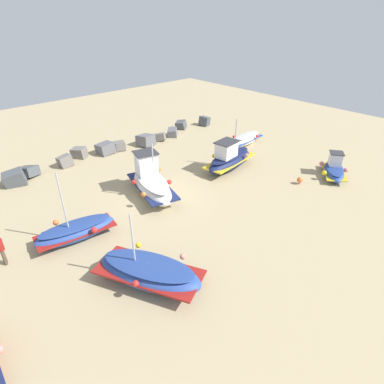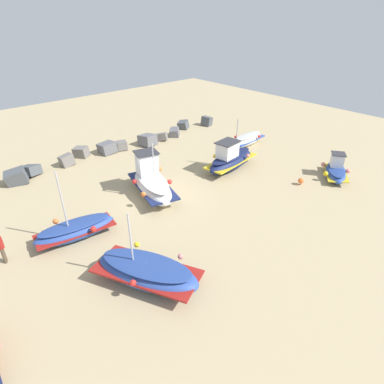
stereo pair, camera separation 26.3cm
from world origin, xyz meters
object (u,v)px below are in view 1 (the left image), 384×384
fishing_boat_0 (229,159)px  fishing_boat_1 (151,183)px  fishing_boat_5 (334,169)px  person_walking (1,248)px  fishing_boat_4 (149,272)px  fishing_boat_3 (76,231)px  mooring_buoy_0 (300,180)px  fishing_boat_6 (245,139)px

fishing_boat_0 → fishing_boat_1: size_ratio=0.97×
fishing_boat_5 → person_walking: bearing=128.5°
fishing_boat_4 → person_walking: bearing=-167.7°
fishing_boat_1 → person_walking: size_ratio=3.15×
fishing_boat_3 → fishing_boat_4: bearing=-70.3°
mooring_buoy_0 → fishing_boat_3: bearing=162.1°
fishing_boat_3 → mooring_buoy_0: 15.09m
fishing_boat_5 → person_walking: fishing_boat_5 is taller
fishing_boat_6 → mooring_buoy_0: bearing=62.7°
fishing_boat_0 → fishing_boat_5: fishing_boat_0 is taller
fishing_boat_0 → fishing_boat_6: (4.85, 2.42, -0.30)m
fishing_boat_4 → person_walking: 7.20m
fishing_boat_1 → fishing_boat_5: 13.36m
fishing_boat_3 → fishing_boat_6: bearing=17.0°
fishing_boat_6 → person_walking: person_walking is taller
fishing_boat_6 → fishing_boat_4: bearing=20.8°
fishing_boat_4 → mooring_buoy_0: bearing=65.8°
fishing_boat_1 → person_walking: (-9.22, -0.71, 0.11)m
fishing_boat_3 → fishing_boat_4: fishing_boat_3 is taller
mooring_buoy_0 → fishing_boat_6: bearing=67.8°
fishing_boat_3 → fishing_boat_1: bearing=19.3°
person_walking → fishing_boat_6: bearing=23.5°
fishing_boat_1 → fishing_boat_4: bearing=158.0°
fishing_boat_3 → fishing_boat_5: 18.19m
fishing_boat_0 → fishing_boat_5: 7.67m
fishing_boat_0 → fishing_boat_6: size_ratio=1.26×
person_walking → fishing_boat_4: bearing=-34.2°
fishing_boat_0 → fishing_boat_6: bearing=-161.1°
fishing_boat_3 → fishing_boat_4: (1.08, -5.15, 0.06)m
mooring_buoy_0 → fishing_boat_4: bearing=-177.8°
fishing_boat_3 → fishing_boat_5: size_ratio=1.25×
fishing_boat_1 → fishing_boat_6: fishing_boat_1 is taller
fishing_boat_3 → fishing_boat_5: bearing=-10.1°
mooring_buoy_0 → fishing_boat_5: bearing=-18.6°
fishing_boat_3 → person_walking: size_ratio=2.63×
fishing_boat_1 → fishing_boat_6: bearing=-67.2°
fishing_boat_4 → mooring_buoy_0: (13.28, 0.50, -0.26)m
fishing_boat_0 → fishing_boat_5: (4.75, -6.01, -0.28)m
person_walking → fishing_boat_0: bearing=16.8°
fishing_boat_3 → person_walking: (-3.41, 0.46, 0.46)m
fishing_boat_3 → fishing_boat_0: bearing=9.6°
fishing_boat_3 → fishing_boat_5: fishing_boat_3 is taller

